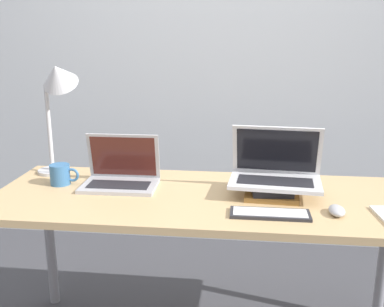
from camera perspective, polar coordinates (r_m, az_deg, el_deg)
wall_back at (r=2.92m, az=3.84°, el=14.02°), size 8.00×0.05×2.70m
desk at (r=1.91m, az=1.73°, el=-7.50°), size 1.79×0.68×0.74m
laptop_left at (r=2.01m, az=-9.02°, el=-2.78°), size 0.33×0.22×0.22m
book_stack at (r=1.90m, az=10.03°, el=-4.56°), size 0.23×0.23×0.05m
laptop_on_books at (r=1.90m, az=10.56°, el=-2.22°), size 0.39×0.26×0.23m
wireless_keyboard at (r=1.71m, az=9.87°, el=-7.54°), size 0.30×0.10×0.01m
mouse at (r=1.77m, az=17.91°, el=-6.90°), size 0.06×0.10×0.03m
mug at (r=2.09m, az=-16.32°, el=-2.58°), size 0.13×0.09×0.09m
desk_lamp at (r=2.15m, az=-16.79°, el=7.98°), size 0.23×0.20×0.56m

